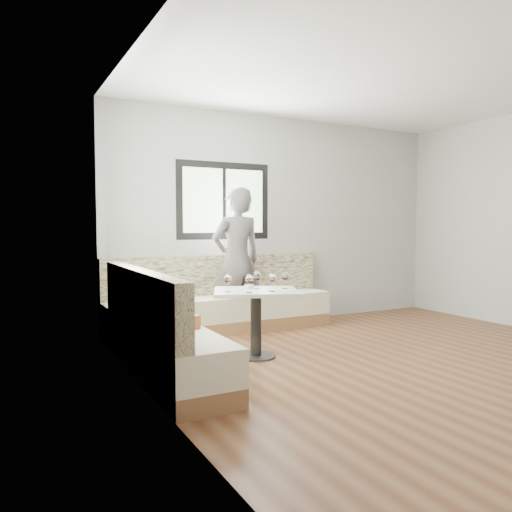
# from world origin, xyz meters

# --- Properties ---
(room) EXTENTS (5.01, 5.01, 2.81)m
(room) POSITION_xyz_m (-0.08, 0.08, 1.41)
(room) COLOR brown
(room) RESTS_ON ground
(banquette) EXTENTS (2.90, 2.80, 0.95)m
(banquette) POSITION_xyz_m (-1.59, 1.63, 0.33)
(banquette) COLOR brown
(banquette) RESTS_ON ground
(table) EXTENTS (1.02, 0.93, 0.68)m
(table) POSITION_xyz_m (-1.23, 0.98, 0.51)
(table) COLOR black
(table) RESTS_ON ground
(person) EXTENTS (0.67, 0.45, 1.80)m
(person) POSITION_xyz_m (-0.90, 2.11, 0.90)
(person) COLOR #4F4A49
(person) RESTS_ON ground
(olive_ramekin) EXTENTS (0.10, 0.10, 0.04)m
(olive_ramekin) POSITION_xyz_m (-1.24, 1.10, 0.70)
(olive_ramekin) COLOR white
(olive_ramekin) RESTS_ON table
(wine_glass_a) EXTENTS (0.08, 0.08, 0.18)m
(wine_glass_a) POSITION_xyz_m (-1.54, 0.96, 0.81)
(wine_glass_a) COLOR white
(wine_glass_a) RESTS_ON table
(wine_glass_b) EXTENTS (0.08, 0.08, 0.18)m
(wine_glass_b) POSITION_xyz_m (-1.38, 0.83, 0.81)
(wine_glass_b) COLOR white
(wine_glass_b) RESTS_ON table
(wine_glass_c) EXTENTS (0.08, 0.08, 0.18)m
(wine_glass_c) POSITION_xyz_m (-1.14, 0.80, 0.81)
(wine_glass_c) COLOR white
(wine_glass_c) RESTS_ON table
(wine_glass_d) EXTENTS (0.08, 0.08, 0.18)m
(wine_glass_d) POSITION_xyz_m (-1.17, 1.05, 0.81)
(wine_glass_d) COLOR white
(wine_glass_d) RESTS_ON table
(wine_glass_e) EXTENTS (0.08, 0.08, 0.18)m
(wine_glass_e) POSITION_xyz_m (-0.91, 0.94, 0.81)
(wine_glass_e) COLOR white
(wine_glass_e) RESTS_ON table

